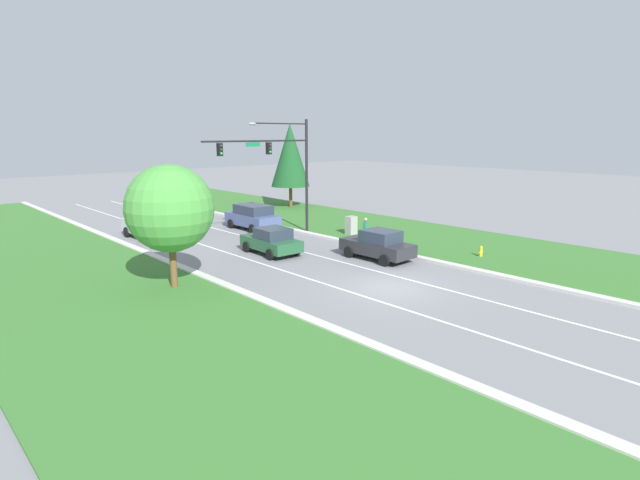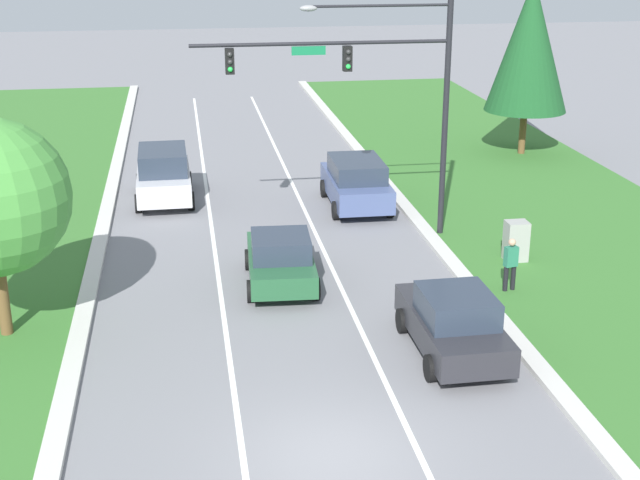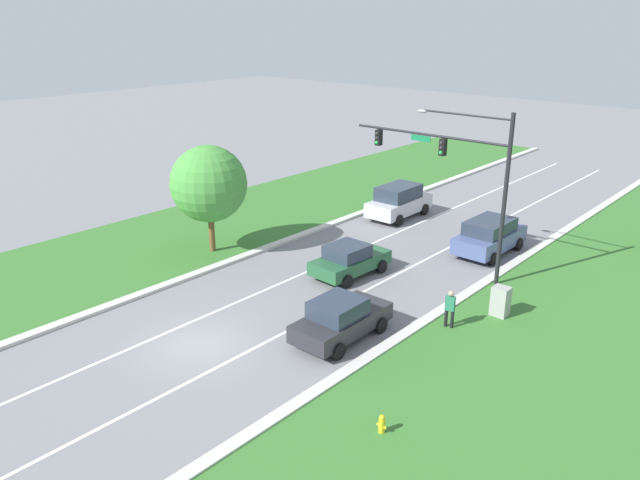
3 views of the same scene
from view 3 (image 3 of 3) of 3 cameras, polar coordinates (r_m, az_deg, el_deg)
ground_plane at (r=25.20m, az=-10.99°, el=-9.41°), size 160.00×160.00×0.00m
curb_strip_right at (r=21.56m, az=-1.35°, el=-14.30°), size 0.50×90.00×0.15m
curb_strip_left at (r=29.43m, az=-17.86°, el=-5.42°), size 0.50×90.00×0.15m
grass_verge_right at (r=19.13m, az=11.08°, el=-19.99°), size 10.00×90.00×0.08m
grass_verge_left at (r=33.77m, az=-22.55°, el=-2.77°), size 10.00×90.00×0.08m
lane_stripe_inner_left at (r=26.50m, az=-13.43°, el=-8.06°), size 0.14×81.00×0.01m
lane_stripe_inner_right at (r=23.97m, az=-8.27°, el=-10.88°), size 0.14×81.00×0.01m
traffic_signal_mast at (r=30.39m, az=12.63°, el=6.66°), size 8.53×0.41×8.18m
slate_blue_suv at (r=34.72m, az=15.24°, el=0.38°), size 2.32×4.75×1.90m
forest_sedan at (r=30.75m, az=2.71°, el=-1.81°), size 2.28×4.26×1.63m
silver_suv at (r=39.82m, az=7.22°, el=3.56°), size 2.27×4.83×2.09m
charcoal_sedan at (r=24.85m, az=1.91°, el=-7.21°), size 2.12×4.41×1.74m
utility_cabinet at (r=27.69m, az=16.17°, el=-5.47°), size 0.70×0.60×1.38m
pedestrian at (r=26.08m, az=11.79°, el=-6.10°), size 0.42×0.30×1.69m
fire_hydrant at (r=20.03m, az=5.67°, el=-16.47°), size 0.34×0.20×0.70m
oak_near_left_tree at (r=33.32m, az=-10.14°, el=5.07°), size 4.06×4.06×5.86m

